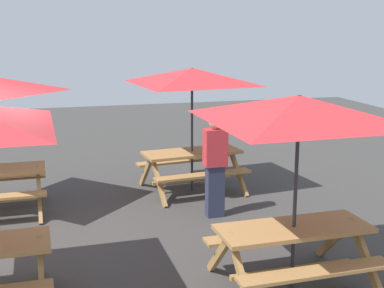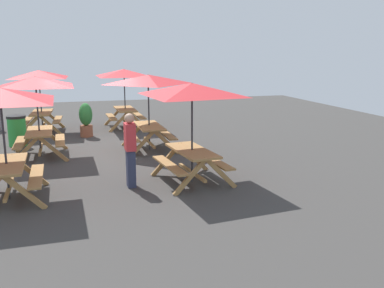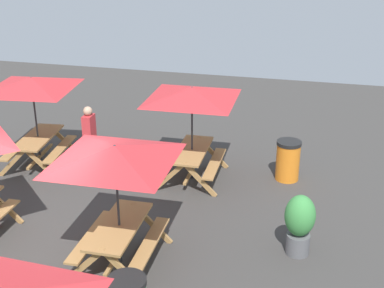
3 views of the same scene
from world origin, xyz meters
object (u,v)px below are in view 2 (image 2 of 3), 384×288
at_px(picnic_table_2, 192,97).
at_px(trash_bin_green, 17,131).
at_px(picnic_table_5, 36,88).
at_px(potted_plant_0, 86,120).
at_px(picnic_table_3, 148,85).
at_px(picnic_table_4, 39,79).
at_px(picnic_table_1, 1,104).
at_px(person_standing, 130,148).
at_px(picnic_table_0, 124,77).

relative_size(picnic_table_2, trash_bin_green, 2.87).
relative_size(picnic_table_5, potted_plant_0, 2.36).
xyz_separation_m(picnic_table_3, picnic_table_4, (3.94, 3.35, 0.00)).
relative_size(picnic_table_4, potted_plant_0, 2.36).
height_order(picnic_table_2, picnic_table_4, same).
distance_m(picnic_table_1, picnic_table_4, 7.63).
height_order(picnic_table_1, picnic_table_2, same).
distance_m(picnic_table_5, person_standing, 4.23).
bearing_deg(picnic_table_4, picnic_table_3, -137.09).
xyz_separation_m(picnic_table_1, person_standing, (0.16, -2.54, -1.10)).
bearing_deg(picnic_table_1, picnic_table_4, -3.33).
bearing_deg(picnic_table_2, picnic_table_4, 19.69).
distance_m(picnic_table_0, picnic_table_4, 3.12).
relative_size(picnic_table_1, picnic_table_2, 1.01).
xyz_separation_m(picnic_table_5, person_standing, (-3.48, -2.13, -1.10)).
distance_m(picnic_table_3, trash_bin_green, 4.57).
xyz_separation_m(picnic_table_1, picnic_table_5, (3.64, -0.41, 0.00)).
relative_size(picnic_table_4, trash_bin_green, 2.88).
bearing_deg(person_standing, trash_bin_green, -152.33).
xyz_separation_m(picnic_table_0, picnic_table_5, (-4.09, 2.96, 0.00)).
relative_size(picnic_table_1, person_standing, 1.69).
bearing_deg(potted_plant_0, picnic_table_2, -160.54).
xyz_separation_m(picnic_table_2, picnic_table_5, (3.49, 3.56, 0.00)).
distance_m(picnic_table_0, picnic_table_1, 8.43).
bearing_deg(trash_bin_green, person_standing, -150.60).
height_order(picnic_table_3, picnic_table_4, same).
distance_m(potted_plant_0, person_standing, 6.19).
bearing_deg(picnic_table_3, picnic_table_1, 134.60).
relative_size(picnic_table_5, trash_bin_green, 2.89).
relative_size(picnic_table_2, picnic_table_5, 0.99).
relative_size(picnic_table_2, picnic_table_3, 1.20).
height_order(picnic_table_2, potted_plant_0, picnic_table_2).
bearing_deg(picnic_table_4, picnic_table_2, -151.03).
height_order(picnic_table_4, trash_bin_green, picnic_table_4).
relative_size(picnic_table_1, trash_bin_green, 2.89).
bearing_deg(picnic_table_3, person_standing, 162.26).
relative_size(picnic_table_3, person_standing, 1.40).
relative_size(picnic_table_0, picnic_table_5, 1.00).
bearing_deg(picnic_table_2, trash_bin_green, 33.15).
height_order(picnic_table_0, picnic_table_1, same).
bearing_deg(picnic_table_3, picnic_table_0, 2.14).
xyz_separation_m(picnic_table_4, person_standing, (-7.47, -2.30, -1.10)).
relative_size(picnic_table_3, potted_plant_0, 1.95).
relative_size(picnic_table_2, picnic_table_4, 0.99).
distance_m(picnic_table_2, picnic_table_5, 4.98).
xyz_separation_m(picnic_table_0, trash_bin_green, (-2.37, 3.75, -1.49)).
height_order(picnic_table_5, potted_plant_0, picnic_table_5).
bearing_deg(picnic_table_4, picnic_table_1, -179.35).
height_order(picnic_table_1, picnic_table_5, same).
distance_m(picnic_table_0, picnic_table_2, 7.60).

